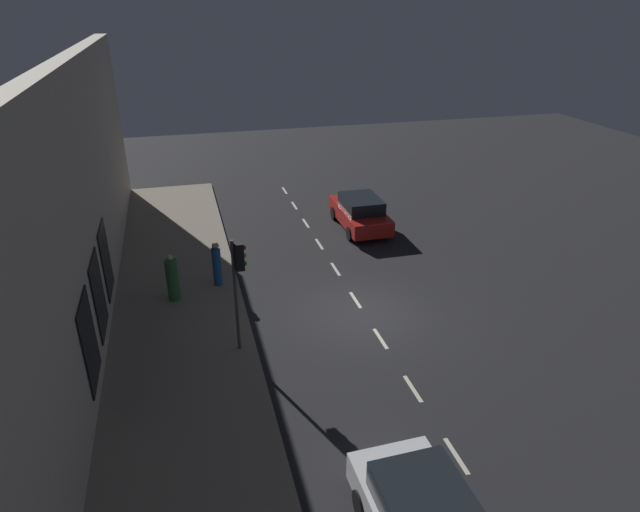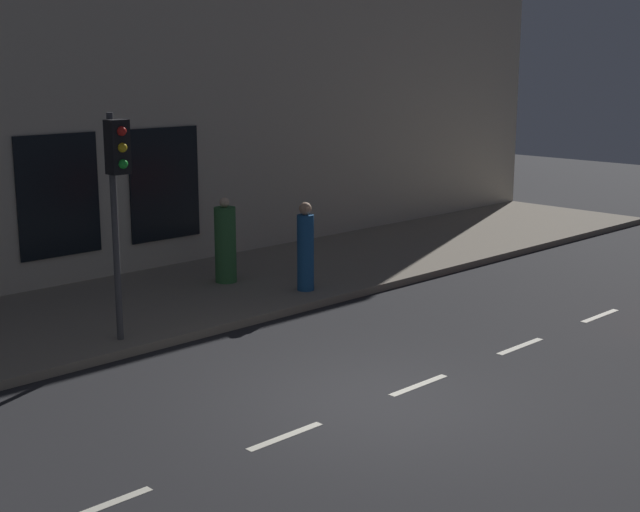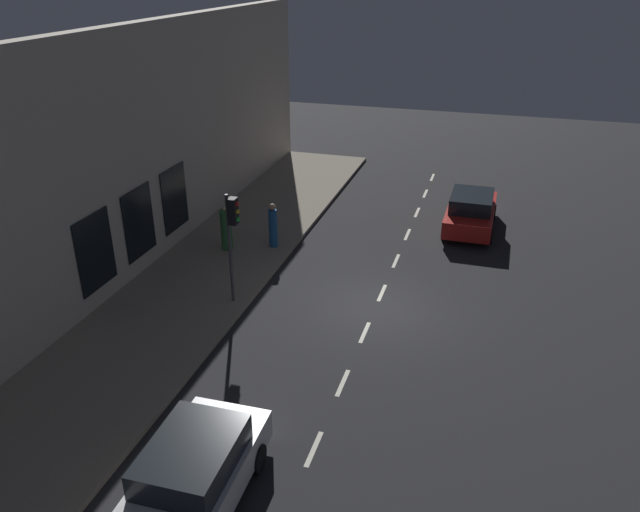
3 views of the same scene
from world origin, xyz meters
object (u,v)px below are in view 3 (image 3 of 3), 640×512
parked_car_0 (471,211)px  parked_car_1 (191,478)px  pedestrian_0 (273,226)px  pedestrian_1 (226,229)px  traffic_light (232,224)px

parked_car_0 → parked_car_1: (4.23, 16.69, 0.00)m
parked_car_1 → pedestrian_0: size_ratio=2.57×
parked_car_0 → parked_car_1: size_ratio=0.96×
pedestrian_0 → pedestrian_1: pedestrian_0 is taller
traffic_light → parked_car_0: (-6.75, -8.72, -2.05)m
parked_car_0 → pedestrian_0: bearing=-148.3°
traffic_light → parked_car_1: (-2.52, 7.97, -2.05)m
traffic_light → parked_car_0: size_ratio=0.84×
parked_car_0 → pedestrian_1: (8.76, 5.05, 0.16)m
parked_car_1 → pedestrian_0: (2.90, -12.35, 0.19)m
parked_car_1 → pedestrian_1: bearing=-70.0°
parked_car_1 → traffic_light: bearing=-73.7°
parked_car_0 → pedestrian_1: 10.11m
pedestrian_1 → parked_car_1: bearing=35.8°
pedestrian_0 → parked_car_0: bearing=147.3°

